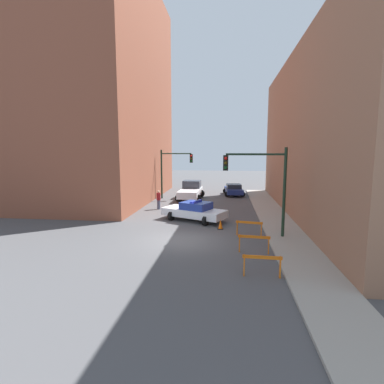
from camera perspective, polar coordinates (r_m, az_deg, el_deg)
name	(u,v)px	position (r m, az deg, el deg)	size (l,w,h in m)	color
ground_plane	(181,240)	(17.48, -2.16, -9.18)	(120.00, 120.00, 0.00)	#4C4C4F
sidewalk_right	(292,243)	(17.63, 18.45, -9.25)	(2.40, 44.00, 0.12)	#9E998E
building_corner_left	(87,94)	(34.32, -19.42, 17.24)	(14.00, 20.00, 21.88)	brown
building_right	(371,135)	(26.78, 31.00, 9.36)	(12.00, 28.00, 12.65)	#93664C
traffic_light_near	(264,178)	(17.83, 13.58, 2.52)	(3.64, 0.35, 5.20)	black
traffic_light_far	(172,167)	(31.90, -3.90, 4.79)	(3.44, 0.35, 5.20)	black
police_car	(194,211)	(22.01, 0.47, -3.64)	(5.04, 3.69, 1.52)	white
white_truck	(191,191)	(31.70, -0.22, 0.27)	(2.73, 5.45, 1.90)	silver
parked_car_near	(234,189)	(34.75, 7.93, 0.49)	(2.52, 4.44, 1.31)	navy
pedestrian_crossing	(159,200)	(26.40, -6.38, -1.44)	(0.42, 0.42, 1.66)	#474C66
barrier_front	(262,262)	(12.86, 13.21, -12.91)	(1.60, 0.22, 0.90)	orange
barrier_mid	(254,241)	(15.59, 11.72, -9.12)	(1.60, 0.30, 0.90)	orange
barrier_back	(249,226)	(18.50, 10.83, -6.38)	(1.58, 0.41, 0.90)	orange
traffic_cone	(220,224)	(19.88, 5.44, -6.14)	(0.36, 0.36, 0.66)	black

